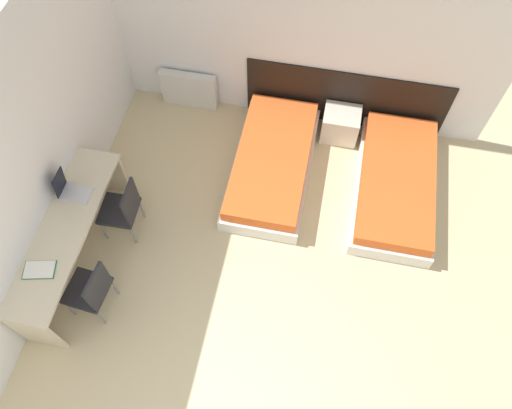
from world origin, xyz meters
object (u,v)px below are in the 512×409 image
Objects in this scene: bed_near_window at (272,164)px; laptop at (70,190)px; bed_near_door at (395,184)px; nightstand at (341,124)px; chair_near_notebook at (91,289)px; chair_near_laptop at (123,208)px.

laptop is (-2.03, -1.23, 0.64)m from bed_near_window.
bed_near_window is 1.00× the size of bed_near_door.
nightstand is (0.79, 0.79, 0.04)m from bed_near_window.
laptop is at bearing 123.12° from chair_near_notebook.
chair_near_laptop is at bearing -142.67° from bed_near_window.
bed_near_window is at bearing 32.26° from laptop.
laptop is (-2.82, -2.03, 0.61)m from nightstand.
chair_near_notebook reaches higher than bed_near_window.
chair_near_notebook is (-3.11, -2.17, 0.30)m from bed_near_door.
chair_near_laptop reaches higher than bed_near_door.
bed_near_door is 1.12m from nightstand.
laptop reaches higher than chair_near_notebook.
chair_near_laptop is 2.60× the size of laptop.
bed_near_door is 2.25× the size of chair_near_notebook.
nightstand is 3.78m from chair_near_notebook.
bed_near_door is 5.86× the size of laptop.
laptop is (-3.60, -1.23, 0.64)m from bed_near_door.
nightstand is at bearing 57.27° from chair_near_notebook.
chair_near_laptop is at bearing 8.36° from laptop.
bed_near_door is at bearing 19.87° from laptop.
chair_near_laptop is 1.00× the size of chair_near_notebook.
bed_near_door is at bearing 18.74° from chair_near_laptop.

